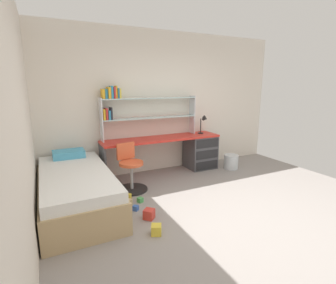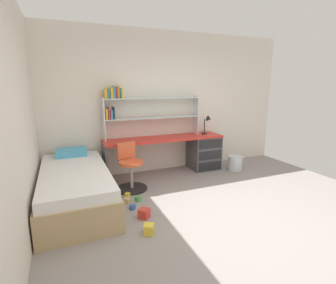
% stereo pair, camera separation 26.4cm
% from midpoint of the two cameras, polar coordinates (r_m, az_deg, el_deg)
% --- Properties ---
extents(ground_plane, '(5.55, 5.82, 0.02)m').
position_cam_midpoint_polar(ground_plane, '(3.56, 12.45, -17.12)').
color(ground_plane, gray).
extents(room_shell, '(5.55, 5.82, 2.77)m').
position_cam_midpoint_polar(room_shell, '(3.68, -13.47, 6.71)').
color(room_shell, silver).
rests_on(room_shell, ground_plane).
extents(desk, '(2.36, 0.54, 0.73)m').
position_cam_midpoint_polar(desk, '(5.36, 3.59, -1.73)').
color(desk, red).
rests_on(desk, ground_plane).
extents(bookshelf_hutch, '(1.91, 0.22, 0.99)m').
position_cam_midpoint_polar(bookshelf_hutch, '(4.90, -8.53, 7.66)').
color(bookshelf_hutch, silver).
rests_on(bookshelf_hutch, desk).
extents(desk_lamp, '(0.20, 0.17, 0.38)m').
position_cam_midpoint_polar(desk_lamp, '(5.41, 6.65, 4.52)').
color(desk_lamp, black).
rests_on(desk_lamp, desk).
extents(swivel_chair, '(0.52, 0.52, 0.79)m').
position_cam_midpoint_polar(swivel_chair, '(4.38, -10.02, -6.62)').
color(swivel_chair, black).
rests_on(swivel_chair, ground_plane).
extents(bed_platform, '(0.98, 2.09, 0.66)m').
position_cam_midpoint_polar(bed_platform, '(4.02, -21.48, -9.69)').
color(bed_platform, tan).
rests_on(bed_platform, ground_plane).
extents(waste_bin, '(0.30, 0.30, 0.30)m').
position_cam_midpoint_polar(waste_bin, '(5.57, 12.49, -4.31)').
color(waste_bin, silver).
rests_on(waste_bin, ground_plane).
extents(toy_block_natural_0, '(0.11, 0.11, 0.08)m').
position_cam_midpoint_polar(toy_block_natural_0, '(3.97, -10.53, -12.94)').
color(toy_block_natural_0, tan).
rests_on(toy_block_natural_0, ground_plane).
extents(toy_block_yellow_1, '(0.10, 0.10, 0.07)m').
position_cam_midpoint_polar(toy_block_yellow_1, '(4.17, -10.56, -11.74)').
color(toy_block_yellow_1, gold).
rests_on(toy_block_yellow_1, ground_plane).
extents(toy_block_red_2, '(0.18, 0.18, 0.13)m').
position_cam_midpoint_polar(toy_block_red_2, '(3.55, -6.43, -15.62)').
color(toy_block_red_2, red).
rests_on(toy_block_red_2, ground_plane).
extents(toy_block_blue_3, '(0.10, 0.10, 0.07)m').
position_cam_midpoint_polar(toy_block_blue_3, '(3.79, -9.23, -14.27)').
color(toy_block_blue_3, '#3860B7').
rests_on(toy_block_blue_3, ground_plane).
extents(toy_block_green_4, '(0.10, 0.10, 0.07)m').
position_cam_midpoint_polar(toy_block_green_4, '(4.01, -8.11, -12.61)').
color(toy_block_green_4, '#479E51').
rests_on(toy_block_green_4, ground_plane).
extents(toy_block_yellow_5, '(0.16, 0.16, 0.12)m').
position_cam_midpoint_polar(toy_block_yellow_5, '(3.22, -5.09, -18.84)').
color(toy_block_yellow_5, gold).
rests_on(toy_block_yellow_5, ground_plane).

